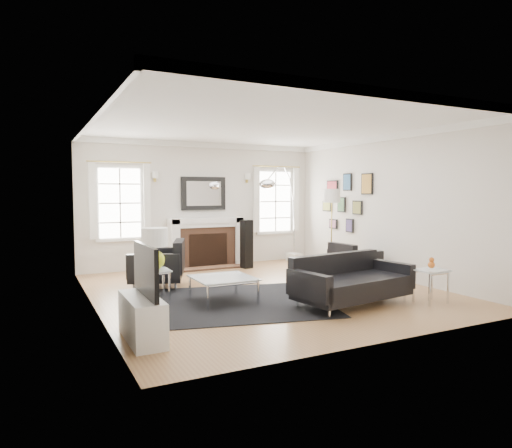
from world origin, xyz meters
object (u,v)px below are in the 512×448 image
fireplace (206,243)px  armchair_left (161,266)px  coffee_table (223,279)px  arc_floor_lamp (282,211)px  gourd_lamp (155,246)px  sofa (349,282)px  armchair_right (353,261)px

fireplace → armchair_left: bearing=-131.2°
coffee_table → arc_floor_lamp: 3.63m
fireplace → arc_floor_lamp: (1.52, -0.75, 0.72)m
arc_floor_lamp → gourd_lamp: bearing=-150.5°
gourd_lamp → arc_floor_lamp: bearing=29.5°
sofa → gourd_lamp: 3.02m
armchair_right → sofa: bearing=-129.9°
fireplace → arc_floor_lamp: size_ratio=0.73×
arc_floor_lamp → fireplace: bearing=153.7°
armchair_right → gourd_lamp: bearing=-177.6°
sofa → armchair_left: bearing=131.6°
armchair_right → arc_floor_lamp: size_ratio=0.38×
fireplace → arc_floor_lamp: bearing=-26.3°
armchair_right → coffee_table: 3.18m
fireplace → arc_floor_lamp: arc_floor_lamp is taller
sofa → fireplace: bearing=99.5°
armchair_left → arc_floor_lamp: (3.02, 0.97, 0.88)m
sofa → armchair_right: 2.24m
gourd_lamp → arc_floor_lamp: size_ratio=0.28×
armchair_right → arc_floor_lamp: (-0.62, 1.73, 0.95)m
armchair_right → coffee_table: bearing=-165.9°
armchair_left → arc_floor_lamp: bearing=17.7°
armchair_right → coffee_table: armchair_right is taller
armchair_left → coffee_table: 1.64m
armchair_left → gourd_lamp: 1.09m
sofa → armchair_left: size_ratio=1.56×
fireplace → armchair_right: bearing=-49.2°
sofa → arc_floor_lamp: 3.67m
fireplace → armchair_right: (2.14, -2.48, -0.23)m
sofa → armchair_left: 3.32m
gourd_lamp → arc_floor_lamp: 3.87m
fireplace → gourd_lamp: (-1.83, -2.64, 0.31)m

